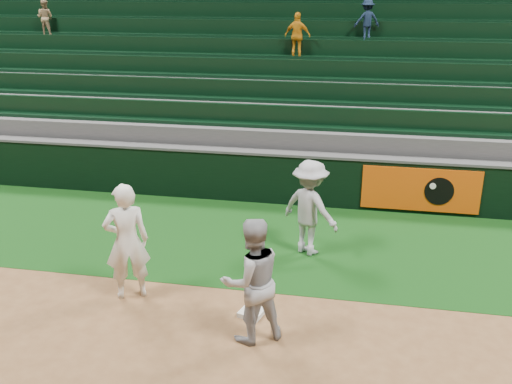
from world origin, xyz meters
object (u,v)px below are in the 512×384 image
first_base (252,313)px  first_baseman (127,242)px  baserunner (252,281)px  base_coach (310,208)px

first_base → first_baseman: size_ratio=0.18×
baserunner → base_coach: size_ratio=1.02×
first_base → base_coach: base_coach is taller
first_baseman → baserunner: size_ratio=1.05×
base_coach → first_baseman: bearing=68.9°
first_base → baserunner: (0.12, -0.60, 0.92)m
base_coach → baserunner: bearing=110.6°
first_base → baserunner: size_ratio=0.18×
baserunner → first_base: bearing=-111.0°
first_base → baserunner: baserunner is taller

